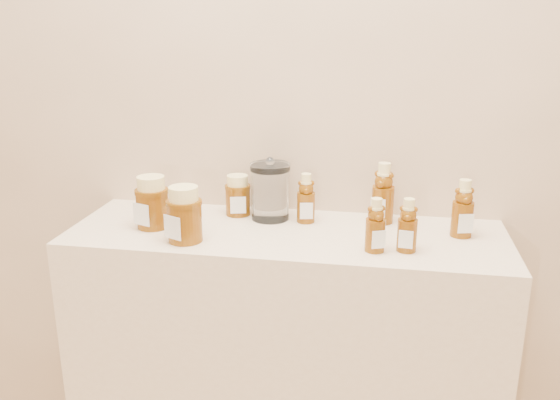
% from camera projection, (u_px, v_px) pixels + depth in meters
% --- Properties ---
extents(wall_back, '(3.50, 0.02, 2.70)m').
position_uv_depth(wall_back, '(298.00, 59.00, 1.68)').
color(wall_back, tan).
rests_on(wall_back, ground).
extents(display_table, '(1.20, 0.40, 0.90)m').
position_uv_depth(display_table, '(286.00, 373.00, 1.76)').
color(display_table, beige).
rests_on(display_table, ground).
extents(bear_bottle_back_left, '(0.06, 0.06, 0.16)m').
position_uv_depth(bear_bottle_back_left, '(306.00, 195.00, 1.68)').
color(bear_bottle_back_left, '#603007').
rests_on(bear_bottle_back_left, display_table).
extents(bear_bottle_back_mid, '(0.09, 0.09, 0.20)m').
position_uv_depth(bear_bottle_back_mid, '(383.00, 189.00, 1.67)').
color(bear_bottle_back_mid, '#603007').
rests_on(bear_bottle_back_mid, display_table).
extents(bear_bottle_back_right, '(0.07, 0.07, 0.18)m').
position_uv_depth(bear_bottle_back_right, '(463.00, 205.00, 1.57)').
color(bear_bottle_back_right, '#603007').
rests_on(bear_bottle_back_right, display_table).
extents(bear_bottle_front_left, '(0.07, 0.07, 0.16)m').
position_uv_depth(bear_bottle_front_left, '(376.00, 222.00, 1.47)').
color(bear_bottle_front_left, '#603007').
rests_on(bear_bottle_front_left, display_table).
extents(bear_bottle_front_right, '(0.06, 0.06, 0.16)m').
position_uv_depth(bear_bottle_front_right, '(408.00, 222.00, 1.47)').
color(bear_bottle_front_right, '#603007').
rests_on(bear_bottle_front_right, display_table).
extents(honey_jar_left, '(0.12, 0.12, 0.15)m').
position_uv_depth(honey_jar_left, '(152.00, 202.00, 1.64)').
color(honey_jar_left, '#603007').
rests_on(honey_jar_left, display_table).
extents(honey_jar_back, '(0.09, 0.09, 0.12)m').
position_uv_depth(honey_jar_back, '(238.00, 195.00, 1.75)').
color(honey_jar_back, '#603007').
rests_on(honey_jar_back, display_table).
extents(honey_jar_front, '(0.13, 0.13, 0.15)m').
position_uv_depth(honey_jar_front, '(184.00, 214.00, 1.54)').
color(honey_jar_front, '#603007').
rests_on(honey_jar_front, display_table).
extents(glass_canister, '(0.14, 0.14, 0.18)m').
position_uv_depth(glass_canister, '(270.00, 189.00, 1.71)').
color(glass_canister, white).
rests_on(glass_canister, display_table).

